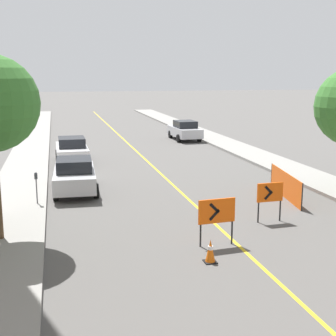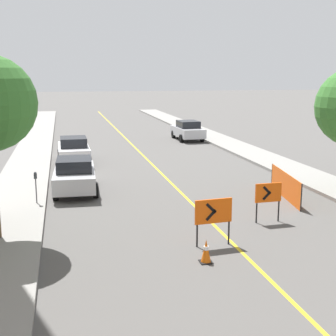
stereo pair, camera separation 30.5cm
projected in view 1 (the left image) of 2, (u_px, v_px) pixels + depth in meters
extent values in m
cube|color=gold|center=(134.00, 149.00, 33.76)|extent=(0.12, 70.09, 0.01)
cube|color=gray|center=(30.00, 152.00, 32.08)|extent=(2.51, 70.09, 0.16)
cube|color=gray|center=(228.00, 144.00, 35.40)|extent=(2.51, 70.09, 0.16)
cube|color=black|center=(210.00, 262.00, 13.43)|extent=(0.36, 0.36, 0.03)
cone|color=orange|center=(210.00, 250.00, 13.36)|extent=(0.29, 0.29, 0.66)
cylinder|color=white|center=(210.00, 248.00, 13.34)|extent=(0.15, 0.15, 0.11)
cube|color=#EF560C|center=(217.00, 211.00, 14.54)|extent=(1.23, 0.17, 0.77)
cube|color=black|center=(215.00, 208.00, 14.45)|extent=(0.37, 0.05, 0.36)
cube|color=black|center=(214.00, 215.00, 14.50)|extent=(0.37, 0.05, 0.36)
cylinder|color=black|center=(200.00, 235.00, 14.56)|extent=(0.06, 0.06, 0.74)
cylinder|color=black|center=(232.00, 233.00, 14.80)|extent=(0.06, 0.06, 0.74)
cube|color=#EF560C|center=(270.00, 192.00, 16.90)|extent=(1.02, 0.10, 0.70)
cube|color=black|center=(269.00, 190.00, 16.83)|extent=(0.34, 0.03, 0.34)
cube|color=black|center=(269.00, 195.00, 16.86)|extent=(0.34, 0.03, 0.34)
cylinder|color=black|center=(258.00, 212.00, 16.95)|extent=(0.06, 0.06, 0.76)
cylinder|color=black|center=(280.00, 211.00, 17.15)|extent=(0.06, 0.06, 0.76)
cube|color=#EF560C|center=(285.00, 185.00, 20.33)|extent=(0.69, 4.05, 1.13)
cylinder|color=#262626|center=(302.00, 197.00, 18.33)|extent=(0.05, 0.05, 1.13)
cylinder|color=#262626|center=(272.00, 175.00, 22.33)|extent=(0.05, 0.05, 1.13)
cube|color=#B7B7BC|center=(74.00, 177.00, 21.29)|extent=(1.98, 4.37, 0.72)
cube|color=black|center=(74.00, 165.00, 20.96)|extent=(1.61, 2.00, 0.55)
cylinder|color=black|center=(55.00, 180.00, 22.44)|extent=(0.25, 0.65, 0.64)
cylinder|color=black|center=(91.00, 178.00, 22.83)|extent=(0.25, 0.65, 0.64)
cylinder|color=black|center=(56.00, 193.00, 19.90)|extent=(0.25, 0.65, 0.64)
cylinder|color=black|center=(96.00, 191.00, 20.29)|extent=(0.25, 0.65, 0.64)
cube|color=silver|center=(72.00, 152.00, 28.26)|extent=(1.84, 4.32, 0.72)
cube|color=black|center=(72.00, 142.00, 27.93)|extent=(1.55, 1.95, 0.55)
cylinder|color=black|center=(57.00, 155.00, 29.40)|extent=(0.23, 0.64, 0.64)
cylinder|color=black|center=(85.00, 154.00, 29.80)|extent=(0.23, 0.64, 0.64)
cylinder|color=black|center=(58.00, 162.00, 26.86)|extent=(0.23, 0.64, 0.64)
cylinder|color=black|center=(88.00, 161.00, 27.26)|extent=(0.23, 0.64, 0.64)
cube|color=#B7B7BC|center=(184.00, 132.00, 38.24)|extent=(1.95, 4.36, 0.72)
cube|color=black|center=(185.00, 124.00, 37.91)|extent=(1.60, 1.99, 0.55)
cylinder|color=black|center=(170.00, 134.00, 39.38)|extent=(0.24, 0.65, 0.64)
cylinder|color=black|center=(190.00, 134.00, 39.77)|extent=(0.24, 0.65, 0.64)
cylinder|color=black|center=(179.00, 138.00, 36.84)|extent=(0.24, 0.65, 0.64)
cylinder|color=black|center=(199.00, 138.00, 37.23)|extent=(0.24, 0.65, 0.64)
cylinder|color=#4C4C51|center=(37.00, 191.00, 18.83)|extent=(0.05, 0.05, 1.01)
cube|color=#33383D|center=(36.00, 176.00, 18.71)|extent=(0.12, 0.10, 0.22)
sphere|color=#33383D|center=(36.00, 174.00, 18.69)|extent=(0.11, 0.11, 0.11)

